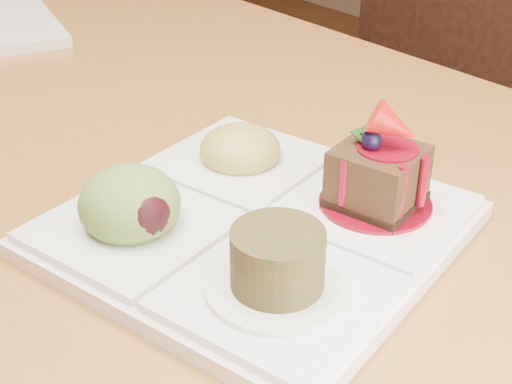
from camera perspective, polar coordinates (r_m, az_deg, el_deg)
chair_right at (r=1.24m, az=11.63°, el=8.75°), size 0.51×0.51×1.02m
sampler_plate at (r=0.48m, az=-0.44°, el=-1.60°), size 0.29×0.29×0.09m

